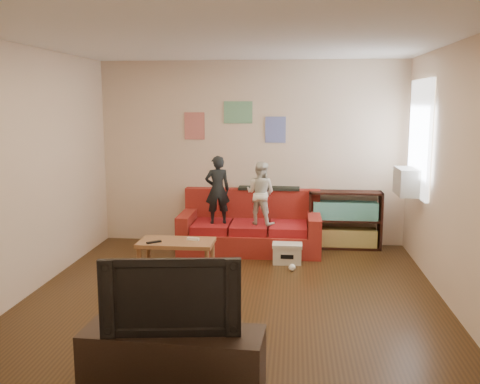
# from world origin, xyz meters

# --- Properties ---
(room_shell) EXTENTS (4.52, 5.02, 2.72)m
(room_shell) POSITION_xyz_m (0.00, 0.00, 1.35)
(room_shell) COLOR #402811
(room_shell) RESTS_ON ground
(sofa) EXTENTS (1.98, 0.91, 0.87)m
(sofa) POSITION_xyz_m (0.02, 2.07, 0.29)
(sofa) COLOR maroon
(sofa) RESTS_ON ground
(child_a) EXTENTS (0.40, 0.31, 0.95)m
(child_a) POSITION_xyz_m (-0.43, 1.90, 0.89)
(child_a) COLOR black
(child_a) RESTS_ON sofa
(child_b) EXTENTS (0.52, 0.46, 0.88)m
(child_b) POSITION_xyz_m (0.17, 1.90, 0.85)
(child_b) COLOR silver
(child_b) RESTS_ON sofa
(coffee_table) EXTENTS (0.92, 0.51, 0.41)m
(coffee_table) POSITION_xyz_m (-0.80, 0.88, 0.36)
(coffee_table) COLOR #97643C
(coffee_table) RESTS_ON ground
(remote) EXTENTS (0.17, 0.15, 0.02)m
(remote) POSITION_xyz_m (-1.05, 0.76, 0.42)
(remote) COLOR black
(remote) RESTS_ON coffee_table
(game_controller) EXTENTS (0.16, 0.07, 0.03)m
(game_controller) POSITION_xyz_m (-0.60, 0.93, 0.43)
(game_controller) COLOR white
(game_controller) RESTS_ON coffee_table
(bookshelf) EXTENTS (1.04, 0.31, 0.83)m
(bookshelf) POSITION_xyz_m (1.37, 2.30, 0.37)
(bookshelf) COLOR black
(bookshelf) RESTS_ON ground
(window) EXTENTS (0.04, 1.08, 1.48)m
(window) POSITION_xyz_m (2.22, 1.65, 1.64)
(window) COLOR white
(window) RESTS_ON room_shell
(ac_unit) EXTENTS (0.28, 0.55, 0.35)m
(ac_unit) POSITION_xyz_m (2.10, 1.65, 1.08)
(ac_unit) COLOR #B7B2A3
(ac_unit) RESTS_ON window
(artwork_left) EXTENTS (0.30, 0.01, 0.40)m
(artwork_left) POSITION_xyz_m (-0.85, 2.48, 1.75)
(artwork_left) COLOR #D87266
(artwork_left) RESTS_ON room_shell
(artwork_center) EXTENTS (0.42, 0.01, 0.32)m
(artwork_center) POSITION_xyz_m (-0.20, 2.48, 1.95)
(artwork_center) COLOR #72B27F
(artwork_center) RESTS_ON room_shell
(artwork_right) EXTENTS (0.30, 0.01, 0.38)m
(artwork_right) POSITION_xyz_m (0.35, 2.48, 1.70)
(artwork_right) COLOR #727FCC
(artwork_right) RESTS_ON room_shell
(file_box) EXTENTS (0.39, 0.30, 0.27)m
(file_box) POSITION_xyz_m (0.56, 1.47, 0.14)
(file_box) COLOR silver
(file_box) RESTS_ON ground
(tv_stand) EXTENTS (1.32, 0.50, 0.49)m
(tv_stand) POSITION_xyz_m (-0.21, -1.86, 0.24)
(tv_stand) COLOR #34251C
(tv_stand) RESTS_ON ground
(television) EXTENTS (0.98, 0.26, 0.56)m
(television) POSITION_xyz_m (-0.21, -1.86, 0.77)
(television) COLOR black
(television) RESTS_ON tv_stand
(tissue) EXTENTS (0.11, 0.11, 0.09)m
(tissue) POSITION_xyz_m (0.63, 1.11, 0.04)
(tissue) COLOR white
(tissue) RESTS_ON ground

